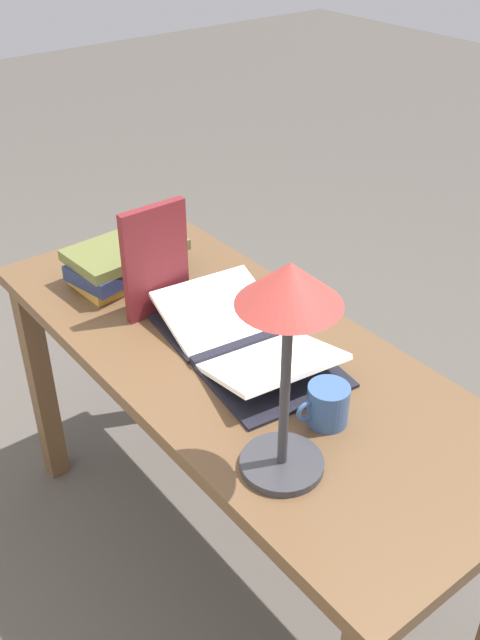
{
  "coord_description": "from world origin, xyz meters",
  "views": [
    {
      "loc": [
        -1.04,
        0.8,
        1.7
      ],
      "look_at": [
        -0.0,
        -0.01,
        0.83
      ],
      "focal_mm": 40.0,
      "sensor_mm": 36.0,
      "label": 1
    }
  ],
  "objects": [
    {
      "name": "coffee_mug",
      "position": [
        -0.3,
        0.01,
        0.79
      ],
      "size": [
        0.08,
        0.11,
        0.09
      ],
      "rotation": [
        0.0,
        0.0,
        1.35
      ],
      "color": "#335184",
      "rests_on": "reading_desk"
    },
    {
      "name": "open_book",
      "position": [
        -0.01,
        -0.02,
        0.77
      ],
      "size": [
        0.52,
        0.34,
        0.07
      ],
      "rotation": [
        0.0,
        0.0,
        -0.13
      ],
      "color": "black",
      "rests_on": "reading_desk"
    },
    {
      "name": "ground_plane",
      "position": [
        0.0,
        0.0,
        0.0
      ],
      "size": [
        12.0,
        12.0,
        0.0
      ],
      "primitive_type": "plane",
      "color": "#47423D"
    },
    {
      "name": "book_stack_tall",
      "position": [
        0.43,
        0.03,
        0.8
      ],
      "size": [
        0.21,
        0.32,
        0.1
      ],
      "color": "#BC8933",
      "rests_on": "reading_desk"
    },
    {
      "name": "pencil",
      "position": [
        0.09,
        -0.18,
        0.75
      ],
      "size": [
        0.02,
        0.16,
        0.01
      ],
      "rotation": [
        0.0,
        0.0,
        0.06
      ],
      "color": "gold",
      "rests_on": "reading_desk"
    },
    {
      "name": "reading_lamp",
      "position": [
        -0.34,
        0.16,
        1.08
      ],
      "size": [
        0.17,
        0.17,
        0.43
      ],
      "color": "#2D2D33",
      "rests_on": "reading_desk"
    },
    {
      "name": "reading_desk",
      "position": [
        0.0,
        0.0,
        0.63
      ],
      "size": [
        1.4,
        0.58,
        0.75
      ],
      "color": "brown",
      "rests_on": "ground_plane"
    },
    {
      "name": "book_standing_upright",
      "position": [
        0.25,
        0.05,
        0.89
      ],
      "size": [
        0.02,
        0.17,
        0.28
      ],
      "rotation": [
        0.0,
        0.0,
        0.0
      ],
      "color": "maroon",
      "rests_on": "reading_desk"
    }
  ]
}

